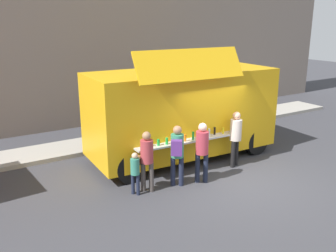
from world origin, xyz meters
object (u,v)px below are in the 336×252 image
object	(u,v)px
customer_mid_with_backpack	(177,150)
customer_rear_waiting	(146,156)
food_truck_main	(183,111)
customer_extra_browsing	(236,134)
child_near_queue	(135,170)
trash_bin	(225,115)
customer_front_ordering	(202,147)

from	to	relation	value
customer_mid_with_backpack	customer_rear_waiting	xyz separation A→B (m)	(-0.86, 0.17, -0.07)
food_truck_main	customer_extra_browsing	world-z (taller)	food_truck_main
customer_rear_waiting	child_near_queue	distance (m)	0.46
food_truck_main	child_near_queue	xyz separation A→B (m)	(-2.62, -1.66, -0.89)
customer_extra_browsing	customer_mid_with_backpack	bearing A→B (deg)	73.51
customer_rear_waiting	trash_bin	bearing A→B (deg)	-15.14
customer_extra_browsing	child_near_queue	xyz separation A→B (m)	(-3.55, -0.11, -0.36)
customer_front_ordering	customer_extra_browsing	distance (m)	1.66
customer_rear_waiting	food_truck_main	bearing A→B (deg)	-12.15
trash_bin	customer_front_ordering	world-z (taller)	customer_front_ordering
customer_mid_with_backpack	customer_rear_waiting	world-z (taller)	customer_mid_with_backpack
food_truck_main	customer_rear_waiting	world-z (taller)	food_truck_main
customer_front_ordering	child_near_queue	distance (m)	2.00
customer_extra_browsing	child_near_queue	distance (m)	3.57
food_truck_main	trash_bin	world-z (taller)	food_truck_main
trash_bin	customer_front_ordering	xyz separation A→B (m)	(-4.52, -4.28, 0.61)
trash_bin	customer_front_ordering	size ratio (longest dim) A/B	0.50
customer_mid_with_backpack	customer_rear_waiting	size ratio (longest dim) A/B	1.03
food_truck_main	customer_mid_with_backpack	xyz separation A→B (m)	(-1.41, -1.81, -0.53)
customer_front_ordering	food_truck_main	bearing A→B (deg)	13.40
customer_mid_with_backpack	child_near_queue	size ratio (longest dim) A/B	1.48
food_truck_main	child_near_queue	world-z (taller)	food_truck_main
trash_bin	child_near_queue	xyz separation A→B (m)	(-6.47, -3.98, 0.26)
child_near_queue	customer_rear_waiting	bearing A→B (deg)	-29.39
trash_bin	child_near_queue	world-z (taller)	child_near_queue
trash_bin	customer_mid_with_backpack	xyz separation A→B (m)	(-5.26, -4.13, 0.62)
customer_front_ordering	customer_extra_browsing	world-z (taller)	customer_extra_browsing
food_truck_main	customer_extra_browsing	distance (m)	1.89
customer_front_ordering	customer_rear_waiting	bearing A→B (deg)	110.91
trash_bin	customer_front_ordering	distance (m)	6.26
trash_bin	customer_extra_browsing	xyz separation A→B (m)	(-2.91, -3.87, 0.62)
customer_rear_waiting	customer_front_ordering	bearing A→B (deg)	-59.44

